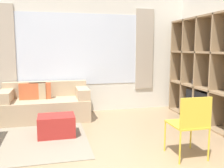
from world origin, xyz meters
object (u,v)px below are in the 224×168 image
object	(u,v)px
shelving_unit	(212,73)
folding_chair	(190,121)
couch_main	(46,105)
ottoman	(56,126)

from	to	relation	value
shelving_unit	folding_chair	xyz separation A→B (m)	(-1.24, -1.34, -0.50)
shelving_unit	couch_main	distance (m)	3.40
shelving_unit	ottoman	world-z (taller)	shelving_unit
ottoman	folding_chair	xyz separation A→B (m)	(1.72, -1.30, 0.34)
folding_chair	shelving_unit	bearing A→B (deg)	-132.74
ottoman	folding_chair	bearing A→B (deg)	-37.17
ottoman	folding_chair	world-z (taller)	folding_chair
shelving_unit	folding_chair	bearing A→B (deg)	-132.74
shelving_unit	ottoman	bearing A→B (deg)	-179.30
shelving_unit	ottoman	size ratio (longest dim) A/B	4.23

